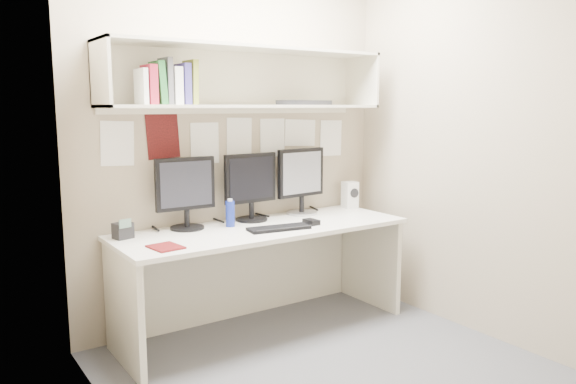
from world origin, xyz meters
TOP-DOWN VIEW (x-y plane):
  - floor at (0.00, 0.00)m, footprint 2.40×2.00m
  - wall_back at (0.00, 1.00)m, footprint 2.40×0.02m
  - wall_front at (0.00, -1.00)m, footprint 2.40×0.02m
  - wall_left at (-1.20, 0.00)m, footprint 0.02×2.00m
  - wall_right at (1.20, 0.00)m, footprint 0.02×2.00m
  - desk at (0.00, 0.65)m, footprint 2.00×0.70m
  - overhead_hutch at (0.00, 0.86)m, footprint 2.00×0.38m
  - pinned_papers at (0.00, 0.99)m, footprint 1.92×0.01m
  - monitor_left at (-0.46, 0.87)m, footprint 0.41×0.22m
  - monitor_center at (0.04, 0.87)m, footprint 0.41×0.22m
  - monitor_right at (0.47, 0.87)m, footprint 0.42×0.23m
  - keyboard at (0.03, 0.50)m, footprint 0.43×0.21m
  - mouse at (0.31, 0.52)m, footprint 0.07×0.12m
  - speaker at (0.94, 0.86)m, footprint 0.12×0.12m
  - blue_bottle at (-0.18, 0.77)m, footprint 0.06×0.06m
  - maroon_notebook at (-0.77, 0.47)m, footprint 0.18×0.21m
  - desk_phone at (-0.89, 0.83)m, footprint 0.12×0.12m
  - book_stack at (-0.59, 0.78)m, footprint 0.35×0.17m
  - hutch_tray at (0.43, 0.77)m, footprint 0.47×0.29m

SIDE VIEW (x-z plane):
  - floor at x=0.00m, z-range -0.01..0.01m
  - desk at x=0.00m, z-range 0.00..0.73m
  - maroon_notebook at x=-0.77m, z-range 0.73..0.74m
  - keyboard at x=0.03m, z-range 0.73..0.75m
  - mouse at x=0.31m, z-range 0.73..0.76m
  - desk_phone at x=-0.89m, z-range 0.72..0.84m
  - blue_bottle at x=-0.18m, z-range 0.73..0.91m
  - speaker at x=0.94m, z-range 0.73..0.94m
  - monitor_left at x=-0.46m, z-range 0.75..1.22m
  - monitor_center at x=0.04m, z-range 0.75..1.22m
  - monitor_right at x=0.47m, z-range 0.75..1.24m
  - pinned_papers at x=0.00m, z-range 1.01..1.49m
  - wall_back at x=0.00m, z-range 0.00..2.60m
  - wall_front at x=0.00m, z-range 0.00..2.60m
  - wall_left at x=-1.20m, z-range 0.00..2.60m
  - wall_right at x=1.20m, z-range 0.00..2.60m
  - hutch_tray at x=0.43m, z-range 1.54..1.57m
  - book_stack at x=-0.59m, z-range 1.52..1.80m
  - overhead_hutch at x=0.00m, z-range 1.52..1.92m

